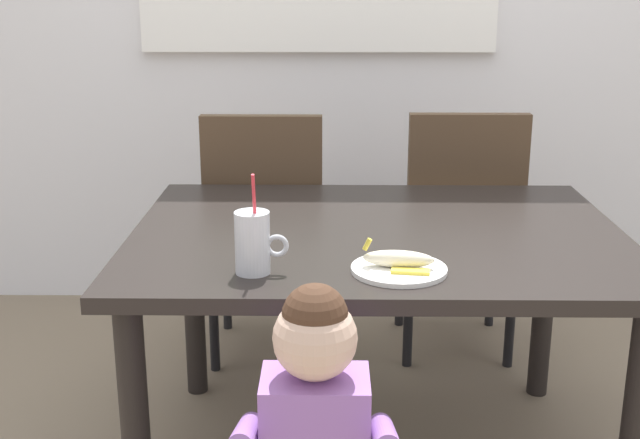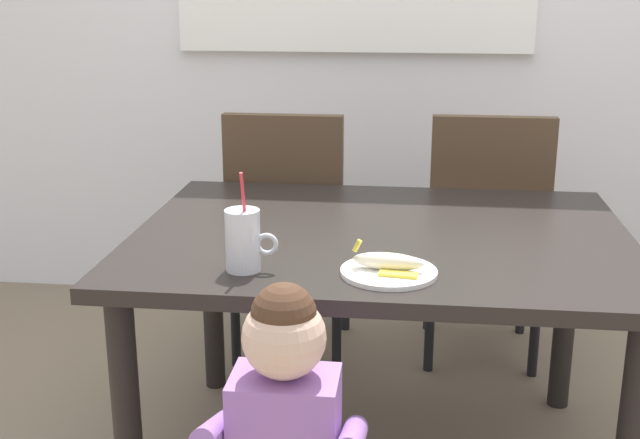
{
  "view_description": "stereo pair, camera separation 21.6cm",
  "coord_description": "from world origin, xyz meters",
  "px_view_note": "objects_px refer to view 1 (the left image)",
  "views": [
    {
      "loc": [
        -0.13,
        -2.18,
        1.41
      ],
      "look_at": [
        -0.16,
        -0.1,
        0.79
      ],
      "focal_mm": 45.88,
      "sensor_mm": 36.0,
      "label": 1
    },
    {
      "loc": [
        0.08,
        -2.16,
        1.41
      ],
      "look_at": [
        -0.16,
        -0.1,
        0.79
      ],
      "focal_mm": 45.88,
      "sensor_mm": 36.0,
      "label": 2
    }
  ],
  "objects_px": {
    "dining_chair_right": "(460,220)",
    "toddler_standing": "(315,428)",
    "peeled_banana": "(399,260)",
    "dining_table": "(377,261)",
    "milk_cup": "(253,246)",
    "dining_chair_left": "(266,223)",
    "snack_plate": "(399,269)"
  },
  "relations": [
    {
      "from": "milk_cup",
      "to": "snack_plate",
      "type": "height_order",
      "value": "milk_cup"
    },
    {
      "from": "dining_chair_left",
      "to": "peeled_banana",
      "type": "bearing_deg",
      "value": 111.13
    },
    {
      "from": "dining_chair_right",
      "to": "snack_plate",
      "type": "distance_m",
      "value": 1.15
    },
    {
      "from": "dining_chair_right",
      "to": "toddler_standing",
      "type": "bearing_deg",
      "value": 70.47
    },
    {
      "from": "dining_chair_left",
      "to": "milk_cup",
      "type": "height_order",
      "value": "milk_cup"
    },
    {
      "from": "dining_chair_right",
      "to": "toddler_standing",
      "type": "relative_size",
      "value": 1.15
    },
    {
      "from": "dining_table",
      "to": "milk_cup",
      "type": "relative_size",
      "value": 5.46
    },
    {
      "from": "snack_plate",
      "to": "peeled_banana",
      "type": "xyz_separation_m",
      "value": [
        0.0,
        -0.0,
        0.03
      ]
    },
    {
      "from": "dining_chair_right",
      "to": "toddler_standing",
      "type": "distance_m",
      "value": 1.53
    },
    {
      "from": "snack_plate",
      "to": "toddler_standing",
      "type": "bearing_deg",
      "value": -118.46
    },
    {
      "from": "snack_plate",
      "to": "dining_table",
      "type": "bearing_deg",
      "value": 95.45
    },
    {
      "from": "toddler_standing",
      "to": "dining_table",
      "type": "bearing_deg",
      "value": 76.93
    },
    {
      "from": "dining_table",
      "to": "dining_chair_left",
      "type": "bearing_deg",
      "value": 117.78
    },
    {
      "from": "milk_cup",
      "to": "peeled_banana",
      "type": "distance_m",
      "value": 0.35
    },
    {
      "from": "dining_table",
      "to": "snack_plate",
      "type": "relative_size",
      "value": 5.92
    },
    {
      "from": "dining_chair_right",
      "to": "snack_plate",
      "type": "bearing_deg",
      "value": 73.67
    },
    {
      "from": "dining_table",
      "to": "toddler_standing",
      "type": "height_order",
      "value": "toddler_standing"
    },
    {
      "from": "dining_chair_right",
      "to": "peeled_banana",
      "type": "distance_m",
      "value": 1.15
    },
    {
      "from": "dining_chair_right",
      "to": "peeled_banana",
      "type": "xyz_separation_m",
      "value": [
        -0.32,
        -1.09,
        0.22
      ]
    },
    {
      "from": "peeled_banana",
      "to": "dining_table",
      "type": "bearing_deg",
      "value": 95.51
    },
    {
      "from": "peeled_banana",
      "to": "dining_chair_right",
      "type": "bearing_deg",
      "value": 73.7
    },
    {
      "from": "dining_chair_right",
      "to": "toddler_standing",
      "type": "height_order",
      "value": "dining_chair_right"
    },
    {
      "from": "dining_table",
      "to": "snack_plate",
      "type": "distance_m",
      "value": 0.35
    },
    {
      "from": "snack_plate",
      "to": "dining_chair_right",
      "type": "bearing_deg",
      "value": 73.67
    },
    {
      "from": "dining_chair_left",
      "to": "milk_cup",
      "type": "bearing_deg",
      "value": 93.03
    },
    {
      "from": "dining_chair_right",
      "to": "milk_cup",
      "type": "bearing_deg",
      "value": 58.77
    },
    {
      "from": "dining_chair_left",
      "to": "peeled_banana",
      "type": "relative_size",
      "value": 5.51
    },
    {
      "from": "dining_table",
      "to": "toddler_standing",
      "type": "bearing_deg",
      "value": -103.07
    },
    {
      "from": "toddler_standing",
      "to": "snack_plate",
      "type": "distance_m",
      "value": 0.46
    },
    {
      "from": "toddler_standing",
      "to": "peeled_banana",
      "type": "relative_size",
      "value": 4.81
    },
    {
      "from": "toddler_standing",
      "to": "peeled_banana",
      "type": "xyz_separation_m",
      "value": [
        0.19,
        0.36,
        0.24
      ]
    },
    {
      "from": "dining_table",
      "to": "milk_cup",
      "type": "distance_m",
      "value": 0.5
    }
  ]
}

